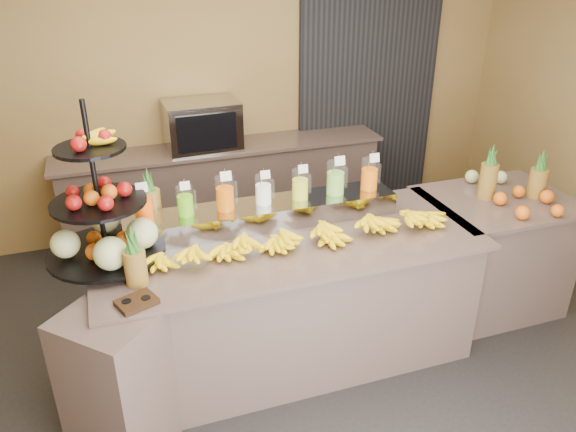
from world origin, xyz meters
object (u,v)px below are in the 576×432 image
pitcher_tray (264,214)px  oven_warmer (202,125)px  banana_heap (304,231)px  right_fruit_pile (519,193)px  fruit_stand (111,222)px  condiment_caddy (137,302)px

pitcher_tray → oven_warmer: size_ratio=2.81×
banana_heap → right_fruit_pile: size_ratio=4.06×
banana_heap → fruit_stand: 1.18m
fruit_stand → oven_warmer: (0.90, 1.82, -0.03)m
fruit_stand → oven_warmer: size_ratio=1.50×
pitcher_tray → fruit_stand: (-0.98, -0.15, 0.17)m
pitcher_tray → fruit_stand: bearing=-171.5°
pitcher_tray → right_fruit_pile: bearing=-8.6°
pitcher_tray → banana_heap: 0.37m
pitcher_tray → oven_warmer: bearing=93.0°
banana_heap → right_fruit_pile: right_fruit_pile is taller
fruit_stand → condiment_caddy: (0.07, -0.53, -0.23)m
right_fruit_pile → fruit_stand: bearing=177.3°
right_fruit_pile → oven_warmer: (-1.95, 1.95, 0.14)m
banana_heap → condiment_caddy: (-1.08, -0.35, -0.06)m
condiment_caddy → oven_warmer: oven_warmer is taller
banana_heap → fruit_stand: bearing=171.1°
fruit_stand → condiment_caddy: size_ratio=4.92×
pitcher_tray → oven_warmer: (-0.09, 1.67, 0.14)m
pitcher_tray → right_fruit_pile: size_ratio=3.71×
banana_heap → right_fruit_pile: bearing=1.5°
condiment_caddy → fruit_stand: bearing=97.5°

